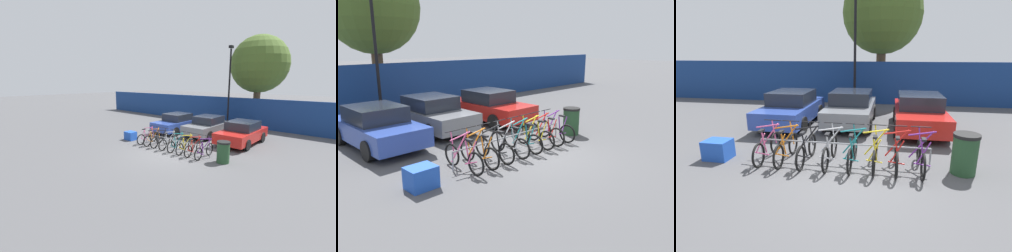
# 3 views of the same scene
# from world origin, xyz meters

# --- Properties ---
(ground_plane) EXTENTS (120.00, 120.00, 0.00)m
(ground_plane) POSITION_xyz_m (0.00, 0.00, 0.00)
(ground_plane) COLOR #4C4C4F
(hoarding_wall) EXTENTS (36.00, 0.16, 2.43)m
(hoarding_wall) POSITION_xyz_m (0.00, 9.50, 1.21)
(hoarding_wall) COLOR navy
(hoarding_wall) RESTS_ON ground
(bike_rack) EXTENTS (4.69, 0.04, 0.57)m
(bike_rack) POSITION_xyz_m (-0.37, 0.68, 0.50)
(bike_rack) COLOR gray
(bike_rack) RESTS_ON ground
(bicycle_pink) EXTENTS (0.68, 1.71, 1.05)m
(bicycle_pink) POSITION_xyz_m (-2.44, 0.53, 0.38)
(bicycle_pink) COLOR black
(bicycle_pink) RESTS_ON ground
(bicycle_orange) EXTENTS (0.68, 1.71, 1.05)m
(bicycle_orange) POSITION_xyz_m (-1.89, 0.53, 0.38)
(bicycle_orange) COLOR black
(bicycle_orange) RESTS_ON ground
(bicycle_black) EXTENTS (0.68, 1.71, 1.05)m
(bicycle_black) POSITION_xyz_m (-1.30, 0.53, 0.38)
(bicycle_black) COLOR black
(bicycle_black) RESTS_ON ground
(bicycle_silver) EXTENTS (0.68, 1.71, 1.05)m
(bicycle_silver) POSITION_xyz_m (-0.65, 0.53, 0.38)
(bicycle_silver) COLOR black
(bicycle_silver) RESTS_ON ground
(bicycle_teal) EXTENTS (0.68, 1.71, 1.05)m
(bicycle_teal) POSITION_xyz_m (-0.04, 0.53, 0.38)
(bicycle_teal) COLOR black
(bicycle_teal) RESTS_ON ground
(bicycle_yellow) EXTENTS (0.68, 1.71, 1.05)m
(bicycle_yellow) POSITION_xyz_m (0.55, 0.53, 0.38)
(bicycle_yellow) COLOR black
(bicycle_yellow) RESTS_ON ground
(bicycle_red) EXTENTS (0.68, 1.71, 1.05)m
(bicycle_red) POSITION_xyz_m (1.09, 0.53, 0.38)
(bicycle_red) COLOR black
(bicycle_red) RESTS_ON ground
(bicycle_purple) EXTENTS (0.68, 1.71, 1.05)m
(bicycle_purple) POSITION_xyz_m (1.71, 0.53, 0.38)
(bicycle_purple) COLOR black
(bicycle_purple) RESTS_ON ground
(car_blue) EXTENTS (1.91, 3.97, 1.40)m
(car_blue) POSITION_xyz_m (-3.13, 4.27, 0.69)
(car_blue) COLOR #2D479E
(car_blue) RESTS_ON ground
(car_grey) EXTENTS (1.91, 3.95, 1.40)m
(car_grey) POSITION_xyz_m (-0.70, 4.75, 0.69)
(car_grey) COLOR slate
(car_grey) RESTS_ON ground
(car_red) EXTENTS (1.91, 4.08, 1.40)m
(car_red) POSITION_xyz_m (2.00, 4.33, 0.69)
(car_red) COLOR red
(car_red) RESTS_ON ground
(lamp_post) EXTENTS (0.24, 0.44, 6.57)m
(lamp_post) POSITION_xyz_m (-1.08, 8.50, 3.64)
(lamp_post) COLOR black
(lamp_post) RESTS_ON ground
(trash_bin) EXTENTS (0.63, 0.63, 1.03)m
(trash_bin) POSITION_xyz_m (2.74, 0.55, 0.52)
(trash_bin) COLOR #234728
(trash_bin) RESTS_ON ground
(cargo_crate) EXTENTS (0.70, 0.56, 0.55)m
(cargo_crate) POSITION_xyz_m (-3.86, 0.35, 0.28)
(cargo_crate) COLOR blue
(cargo_crate) RESTS_ON ground
(tree_behind_hoarding) EXTENTS (4.84, 4.84, 7.65)m
(tree_behind_hoarding) POSITION_xyz_m (0.20, 11.30, 5.19)
(tree_behind_hoarding) COLOR brown
(tree_behind_hoarding) RESTS_ON ground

